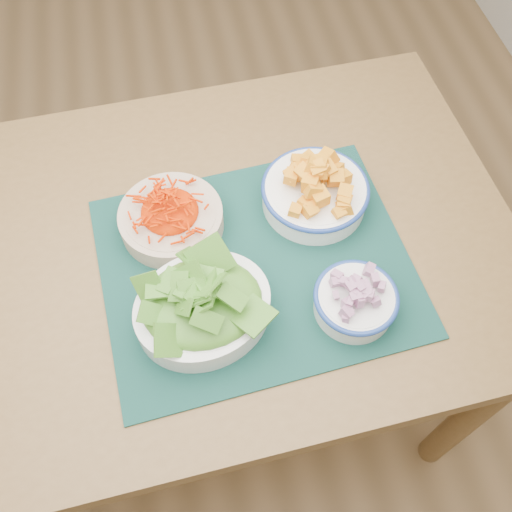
% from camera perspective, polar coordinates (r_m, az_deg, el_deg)
% --- Properties ---
extents(ground, '(4.00, 4.00, 0.00)m').
position_cam_1_polar(ground, '(1.77, -14.48, -9.90)').
color(ground, '#A27C4E').
rests_on(ground, ground).
extents(table, '(1.19, 0.82, 0.75)m').
position_cam_1_polar(table, '(1.11, -5.62, -1.64)').
color(table, brown).
rests_on(table, ground).
extents(placemat, '(0.55, 0.47, 0.00)m').
position_cam_1_polar(placemat, '(0.98, 0.00, -0.97)').
color(placemat, black).
rests_on(placemat, table).
extents(carrot_bowl, '(0.21, 0.21, 0.07)m').
position_cam_1_polar(carrot_bowl, '(1.01, -8.55, 4.08)').
color(carrot_bowl, beige).
rests_on(carrot_bowl, placemat).
extents(squash_bowl, '(0.25, 0.25, 0.10)m').
position_cam_1_polar(squash_bowl, '(1.03, 5.97, 6.79)').
color(squash_bowl, white).
rests_on(squash_bowl, placemat).
extents(lettuce_bowl, '(0.27, 0.24, 0.10)m').
position_cam_1_polar(lettuce_bowl, '(0.90, -5.41, -4.79)').
color(lettuce_bowl, white).
rests_on(lettuce_bowl, placemat).
extents(onion_bowl, '(0.17, 0.17, 0.07)m').
position_cam_1_polar(onion_bowl, '(0.93, 9.96, -4.22)').
color(onion_bowl, white).
rests_on(onion_bowl, placemat).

